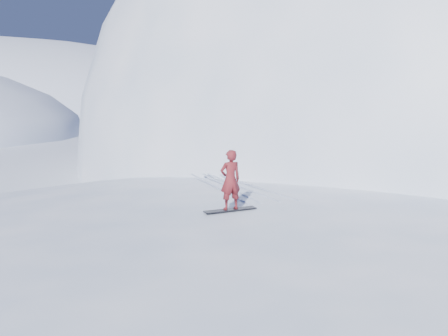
# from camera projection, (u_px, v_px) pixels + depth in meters

# --- Properties ---
(ground) EXTENTS (400.00, 400.00, 0.00)m
(ground) POSITION_uv_depth(u_px,v_px,m) (282.00, 309.00, 13.53)
(ground) COLOR white
(ground) RESTS_ON ground
(near_ridge) EXTENTS (36.00, 28.00, 4.80)m
(near_ridge) POSITION_uv_depth(u_px,v_px,m) (284.00, 268.00, 16.62)
(near_ridge) COLOR white
(near_ridge) RESTS_ON ground
(summit_peak) EXTENTS (60.00, 56.00, 56.00)m
(summit_peak) POSITION_uv_depth(u_px,v_px,m) (438.00, 161.00, 42.78)
(summit_peak) COLOR white
(summit_peak) RESTS_ON ground
(peak_shoulder) EXTENTS (28.00, 24.00, 18.00)m
(peak_shoulder) POSITION_uv_depth(u_px,v_px,m) (335.00, 177.00, 34.78)
(peak_shoulder) COLOR white
(peak_shoulder) RESTS_ON ground
(wind_bumps) EXTENTS (16.00, 14.40, 1.00)m
(wind_bumps) POSITION_uv_depth(u_px,v_px,m) (244.00, 281.00, 15.48)
(wind_bumps) COLOR white
(wind_bumps) RESTS_ON ground
(snowboard) EXTENTS (1.63, 0.69, 0.03)m
(snowboard) POSITION_uv_depth(u_px,v_px,m) (230.00, 210.00, 14.59)
(snowboard) COLOR black
(snowboard) RESTS_ON near_ridge
(snowboarder) EXTENTS (0.72, 0.56, 1.75)m
(snowboarder) POSITION_uv_depth(u_px,v_px,m) (230.00, 180.00, 14.46)
(snowboarder) COLOR maroon
(snowboarder) RESTS_ON snowboard
(board_tracks) EXTENTS (2.79, 5.93, 0.04)m
(board_tracks) POSITION_uv_depth(u_px,v_px,m) (233.00, 186.00, 18.32)
(board_tracks) COLOR silver
(board_tracks) RESTS_ON ground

